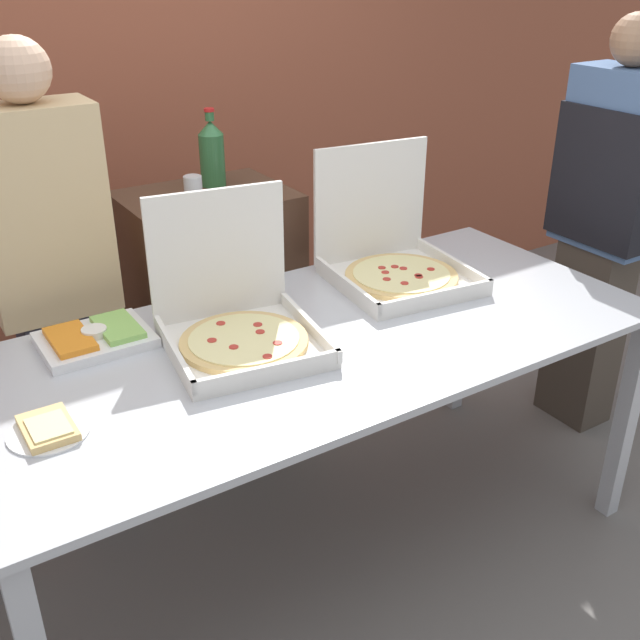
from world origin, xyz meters
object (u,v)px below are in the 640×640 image
Objects in this scene: pizza_box_near_right at (237,319)px; person_guest_cap at (55,290)px; veggie_tray at (95,338)px; soda_bottle at (212,153)px; pizza_box_near_left at (393,257)px; soda_can_silver at (194,193)px; paper_plate_front_center at (48,429)px; person_server_vest at (607,211)px.

pizza_box_near_right is 0.73m from person_guest_cap.
veggie_tray is 1.08× the size of soda_bottle.
pizza_box_near_right is 0.30× the size of person_guest_cap.
person_guest_cap reaches higher than soda_bottle.
pizza_box_near_left is 1.75× the size of soda_bottle.
soda_can_silver reaches higher than veggie_tray.
soda_bottle reaches higher than paper_plate_front_center.
person_guest_cap is at bearing 73.42° from paper_plate_front_center.
paper_plate_front_center is at bearing -133.31° from soda_bottle.
soda_bottle is at bearing 46.69° from paper_plate_front_center.
soda_bottle reaches higher than pizza_box_near_left.
soda_bottle is 0.82m from person_guest_cap.
paper_plate_front_center is 1.12m from soda_can_silver.
paper_plate_front_center is at bearing 73.42° from person_guest_cap.
person_server_vest is at bearing -1.16° from pizza_box_near_left.
person_guest_cap reaches higher than soda_can_silver.
pizza_box_near_right is 0.65m from soda_can_silver.
paper_plate_front_center is at bearing -121.78° from veggie_tray.
person_server_vest is (1.70, 0.00, 0.04)m from pizza_box_near_right.
veggie_tray is at bearing -139.04° from soda_bottle.
soda_can_silver is 1.68m from person_server_vest.
soda_bottle is 0.17× the size of person_server_vest.
pizza_box_near_right is 4.16× the size of soda_can_silver.
paper_plate_front_center is 2.33m from person_server_vest.
pizza_box_near_left is 4.25× the size of soda_can_silver.
veggie_tray is at bearing 91.46° from person_guest_cap.
person_server_vest is (1.00, -0.14, 0.04)m from pizza_box_near_left.
veggie_tray is 2.62× the size of soda_can_silver.
pizza_box_near_left is at bearing 82.09° from person_server_vest.
pizza_box_near_right is at bearing -30.88° from veggie_tray.
veggie_tray is at bearing 58.22° from paper_plate_front_center.
pizza_box_near_right is at bearing 15.66° from paper_plate_front_center.
pizza_box_near_left is 1.02× the size of pizza_box_near_right.
paper_plate_front_center is 1.64× the size of soda_can_silver.
pizza_box_near_left is 1.36m from paper_plate_front_center.
soda_bottle is at bearing 77.02° from pizza_box_near_right.
soda_bottle is (0.33, 0.84, 0.29)m from pizza_box_near_right.
pizza_box_near_left is 2.60× the size of paper_plate_front_center.
veggie_tray is (-0.37, 0.22, -0.06)m from pizza_box_near_right.
person_server_vest reaches higher than pizza_box_near_left.
soda_can_silver is at bearing 85.30° from pizza_box_near_right.
pizza_box_near_left is 0.30× the size of person_guest_cap.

